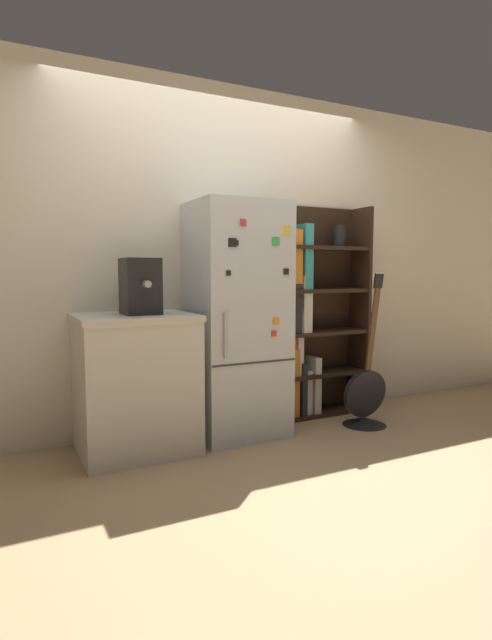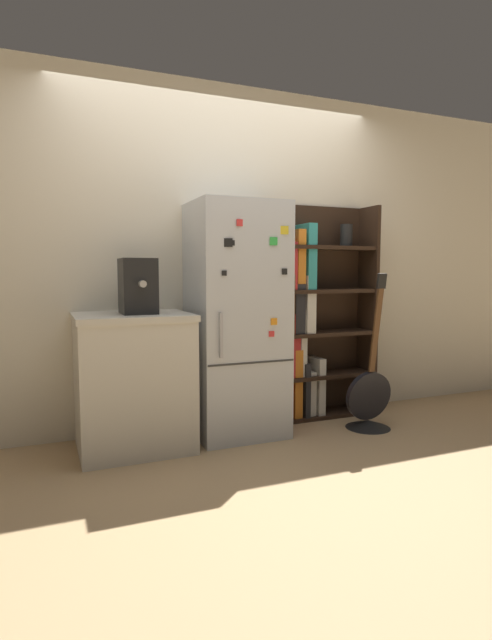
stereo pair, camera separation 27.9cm
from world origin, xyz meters
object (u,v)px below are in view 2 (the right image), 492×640
refrigerator (237,320)px  guitar (369,406)px  espresso_machine (138,286)px  bookshelf (309,321)px

refrigerator → guitar: bearing=-15.8°
refrigerator → espresso_machine: bearing=-176.7°
refrigerator → guitar: 1.21m
espresso_machine → bookshelf: bearing=8.6°
bookshelf → espresso_machine: bearing=-171.4°
refrigerator → guitar: (0.97, -0.28, -0.67)m
refrigerator → bookshelf: bookshelf is taller
bookshelf → guitar: bookshelf is taller
refrigerator → espresso_machine: refrigerator is taller
guitar → bookshelf: bearing=121.7°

